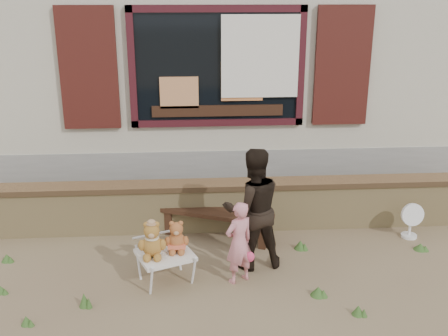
{
  "coord_description": "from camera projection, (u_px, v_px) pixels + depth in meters",
  "views": [
    {
      "loc": [
        -0.42,
        -5.51,
        3.07
      ],
      "look_at": [
        0.0,
        0.6,
        1.0
      ],
      "focal_mm": 42.0,
      "sensor_mm": 36.0,
      "label": 1
    }
  ],
  "objects": [
    {
      "name": "ground",
      "position": [
        227.0,
        264.0,
        6.22
      ],
      "size": [
        80.0,
        80.0,
        0.0
      ],
      "primitive_type": "plane",
      "color": "brown",
      "rests_on": "ground"
    },
    {
      "name": "shopfront",
      "position": [
        210.0,
        52.0,
        9.83
      ],
      "size": [
        8.04,
        5.13,
        4.0
      ],
      "color": "#A8A088",
      "rests_on": "ground"
    },
    {
      "name": "brick_wall",
      "position": [
        222.0,
        205.0,
        7.06
      ],
      "size": [
        7.1,
        0.36,
        0.67
      ],
      "color": "tan",
      "rests_on": "ground"
    },
    {
      "name": "bench",
      "position": [
        217.0,
        218.0,
        6.79
      ],
      "size": [
        1.47,
        0.85,
        0.38
      ],
      "rotation": [
        0.0,
        0.0,
        -0.4
      ],
      "color": "black",
      "rests_on": "ground"
    },
    {
      "name": "folding_chair",
      "position": [
        165.0,
        256.0,
        5.75
      ],
      "size": [
        0.72,
        0.68,
        0.35
      ],
      "rotation": [
        0.0,
        0.0,
        0.39
      ],
      "color": "silver",
      "rests_on": "ground"
    },
    {
      "name": "teddy_bear_left",
      "position": [
        152.0,
        239.0,
        5.61
      ],
      "size": [
        0.38,
        0.35,
        0.41
      ],
      "primitive_type": null,
      "rotation": [
        0.0,
        0.0,
        0.39
      ],
      "color": "brown",
      "rests_on": "folding_chair"
    },
    {
      "name": "teddy_bear_right",
      "position": [
        177.0,
        236.0,
        5.74
      ],
      "size": [
        0.33,
        0.31,
        0.36
      ],
      "primitive_type": null,
      "rotation": [
        0.0,
        0.0,
        0.39
      ],
      "color": "brown",
      "rests_on": "folding_chair"
    },
    {
      "name": "child",
      "position": [
        239.0,
        243.0,
        5.71
      ],
      "size": [
        0.41,
        0.37,
        0.95
      ],
      "primitive_type": "imported",
      "rotation": [
        0.0,
        0.0,
        3.66
      ],
      "color": "pink",
      "rests_on": "ground"
    },
    {
      "name": "adult",
      "position": [
        253.0,
        209.0,
        5.97
      ],
      "size": [
        0.78,
        0.66,
        1.44
      ],
      "primitive_type": "imported",
      "rotation": [
        0.0,
        0.0,
        3.31
      ],
      "color": "black",
      "rests_on": "ground"
    },
    {
      "name": "fan_right",
      "position": [
        411.0,
        220.0,
        6.82
      ],
      "size": [
        0.3,
        0.2,
        0.48
      ],
      "rotation": [
        0.0,
        0.0,
        0.04
      ],
      "color": "white",
      "rests_on": "ground"
    },
    {
      "name": "grass_tufts",
      "position": [
        214.0,
        282.0,
        5.73
      ],
      "size": [
        5.92,
        1.57,
        0.15
      ],
      "color": "#385D25",
      "rests_on": "ground"
    }
  ]
}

